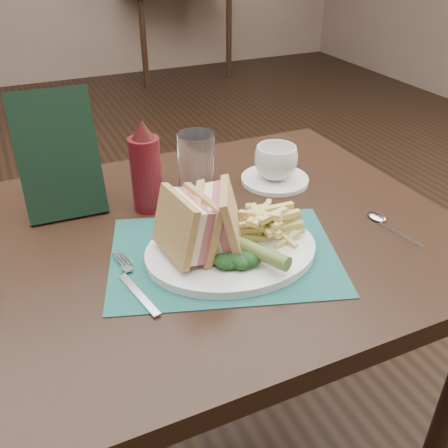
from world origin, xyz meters
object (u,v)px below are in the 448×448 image
drinking_glass (197,163)px  check_presenter (58,155)px  sandwich_half_b (206,218)px  ketchup_bottle (146,166)px  placemat (224,255)px  sandwich_half_a (175,229)px  plate (231,251)px  table_main (217,366)px  coffee_cup (276,162)px  saucer (275,180)px  table_bg_right (175,32)px

drinking_glass → check_presenter: size_ratio=0.53×
sandwich_half_b → ketchup_bottle: ketchup_bottle is taller
sandwich_half_b → ketchup_bottle: (-0.04, 0.20, 0.02)m
placemat → sandwich_half_a: 0.11m
plate → check_presenter: (-0.23, 0.28, 0.11)m
sandwich_half_a → sandwich_half_b: bearing=3.6°
table_main → placemat: 0.39m
coffee_cup → ketchup_bottle: (-0.29, 0.00, 0.05)m
table_main → saucer: bearing=31.6°
plate → saucer: plate is taller
saucer → check_presenter: check_presenter is taller
table_bg_right → coffee_cup: size_ratio=9.55×
table_main → ketchup_bottle: ketchup_bottle is taller
ketchup_bottle → sandwich_half_b: bearing=-77.8°
table_main → sandwich_half_b: (-0.05, -0.08, 0.45)m
plate → check_presenter: size_ratio=1.22×
placemat → saucer: 0.31m
plate → drinking_glass: drinking_glass is taller
plate → ketchup_bottle: 0.25m
sandwich_half_b → table_main: bearing=83.1°
coffee_cup → drinking_glass: bearing=170.0°
placemat → drinking_glass: drinking_glass is taller
check_presenter → sandwich_half_a: bearing=-60.9°
table_bg_right → sandwich_half_a: sandwich_half_a is taller
table_bg_right → ketchup_bottle: (-1.34, -3.65, 0.47)m
table_bg_right → sandwich_half_a: size_ratio=7.84×
placemat → check_presenter: (-0.22, 0.27, 0.12)m
sandwich_half_a → drinking_glass: (0.13, 0.24, -0.01)m
table_bg_right → placemat: (-1.27, -3.86, 0.38)m
table_bg_right → coffee_cup: (-1.05, -3.65, 0.42)m
coffee_cup → ketchup_bottle: size_ratio=0.51×
saucer → drinking_glass: 0.19m
sandwich_half_a → sandwich_half_b: size_ratio=1.02×
placemat → coffee_cup: 0.31m
placemat → plate: 0.02m
ketchup_bottle → check_presenter: check_presenter is taller
table_main → table_bg_right: 3.98m
sandwich_half_a → check_presenter: bearing=109.5°
plate → check_presenter: 0.38m
sandwich_half_a → ketchup_bottle: bearing=78.6°
coffee_cup → drinking_glass: 0.18m
table_main → check_presenter: (-0.24, 0.18, 0.49)m
table_main → saucer: size_ratio=6.00×
placemat → saucer: (0.22, 0.21, 0.00)m
sandwich_half_b → check_presenter: bearing=152.5°
coffee_cup → check_presenter: bearing=172.1°
placemat → sandwich_half_a: bearing=177.3°
placemat → check_presenter: check_presenter is taller
sandwich_half_b → saucer: sandwich_half_b is taller
placemat → table_bg_right: bearing=71.8°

